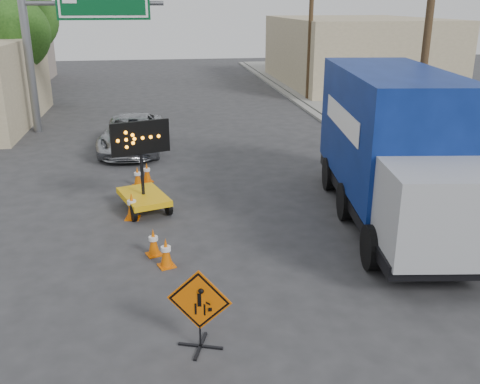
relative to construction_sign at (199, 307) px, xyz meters
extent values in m
plane|color=#2D2D30|center=(0.48, -0.56, -0.79)|extent=(100.00, 100.00, 0.00)
cube|color=gray|center=(7.68, 14.44, -0.73)|extent=(0.40, 60.00, 0.12)
cube|color=gray|center=(9.98, 14.44, -0.72)|extent=(4.00, 60.00, 0.15)
cube|color=tan|center=(13.48, 29.44, 1.51)|extent=(10.00, 14.00, 4.60)
cylinder|color=slate|center=(-6.02, 17.44, 2.61)|extent=(0.36, 0.36, 6.80)
cylinder|color=slate|center=(-3.02, 17.44, 4.81)|extent=(6.00, 0.20, 0.20)
cylinder|color=slate|center=(-8.02, 25.44, 3.71)|extent=(0.44, 0.44, 9.00)
cylinder|color=#44331D|center=(8.48, 9.44, 3.71)|extent=(0.26, 0.26, 9.00)
cylinder|color=#44331D|center=(8.48, 23.44, 3.71)|extent=(0.26, 0.26, 9.00)
cylinder|color=#44331D|center=(-7.52, 21.44, 0.83)|extent=(0.28, 0.28, 3.25)
sphere|color=#1D4614|center=(-7.52, 21.44, 3.38)|extent=(3.71, 3.71, 3.71)
cylinder|color=#44331D|center=(-8.52, 29.44, 1.00)|extent=(0.28, 0.28, 3.58)
sphere|color=#1D4614|center=(-8.52, 29.44, 3.81)|extent=(4.10, 4.10, 4.10)
cube|color=black|center=(0.00, 0.00, -0.78)|extent=(0.77, 0.31, 0.04)
cube|color=black|center=(0.00, 0.00, -0.78)|extent=(0.31, 0.77, 0.04)
cylinder|color=black|center=(0.00, 0.00, -0.48)|extent=(0.03, 0.03, 0.62)
cube|color=#D95B04|center=(0.00, 0.00, 0.14)|extent=(1.08, 0.39, 1.13)
cube|color=black|center=(0.00, 0.00, 0.14)|extent=(1.00, 0.34, 1.05)
cube|color=#E8AC0C|center=(-1.05, 6.71, -0.38)|extent=(1.63, 2.09, 0.17)
cylinder|color=black|center=(-1.05, 6.71, 0.67)|extent=(0.09, 0.09, 2.02)
cube|color=black|center=(-1.05, 6.71, 1.36)|extent=(1.60, 0.61, 0.92)
imported|color=#A3A6AA|center=(-1.57, 13.42, -0.10)|extent=(2.68, 5.16, 1.39)
cube|color=black|center=(5.58, 4.83, -0.17)|extent=(3.58, 8.54, 0.31)
cube|color=#071953|center=(5.58, 5.65, 1.64)|extent=(3.43, 6.71, 3.11)
cube|color=#9EA0A5|center=(5.58, 1.51, 0.81)|extent=(2.61, 2.17, 1.86)
cube|color=#D95B04|center=(-0.51, 3.12, -0.78)|extent=(0.45, 0.45, 0.03)
cone|color=#D95B04|center=(-0.51, 3.12, -0.43)|extent=(0.28, 0.28, 0.67)
cylinder|color=silver|center=(-0.51, 3.12, -0.35)|extent=(0.23, 0.23, 0.10)
cube|color=#D95B04|center=(-0.78, 3.76, -0.78)|extent=(0.44, 0.44, 0.03)
cone|color=#D95B04|center=(-0.78, 3.76, -0.44)|extent=(0.27, 0.27, 0.64)
cylinder|color=silver|center=(-0.78, 3.76, -0.37)|extent=(0.22, 0.22, 0.09)
cube|color=#D95B04|center=(-1.36, 6.12, -0.78)|extent=(0.44, 0.44, 0.03)
cone|color=#D95B04|center=(-1.36, 6.12, -0.40)|extent=(0.30, 0.30, 0.73)
cylinder|color=silver|center=(-1.36, 6.12, -0.31)|extent=(0.25, 0.25, 0.11)
cube|color=#D95B04|center=(-1.28, 8.93, -0.78)|extent=(0.41, 0.41, 0.03)
cone|color=#D95B04|center=(-1.28, 8.93, -0.45)|extent=(0.26, 0.26, 0.63)
cylinder|color=silver|center=(-1.28, 8.93, -0.38)|extent=(0.21, 0.21, 0.09)
cube|color=#D95B04|center=(-0.99, 9.32, -0.78)|extent=(0.43, 0.43, 0.03)
cone|color=#D95B04|center=(-0.99, 9.32, -0.45)|extent=(0.26, 0.26, 0.63)
cylinder|color=silver|center=(-0.99, 9.32, -0.38)|extent=(0.21, 0.21, 0.09)
camera|label=1|loc=(-0.53, -7.87, 4.89)|focal=40.00mm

